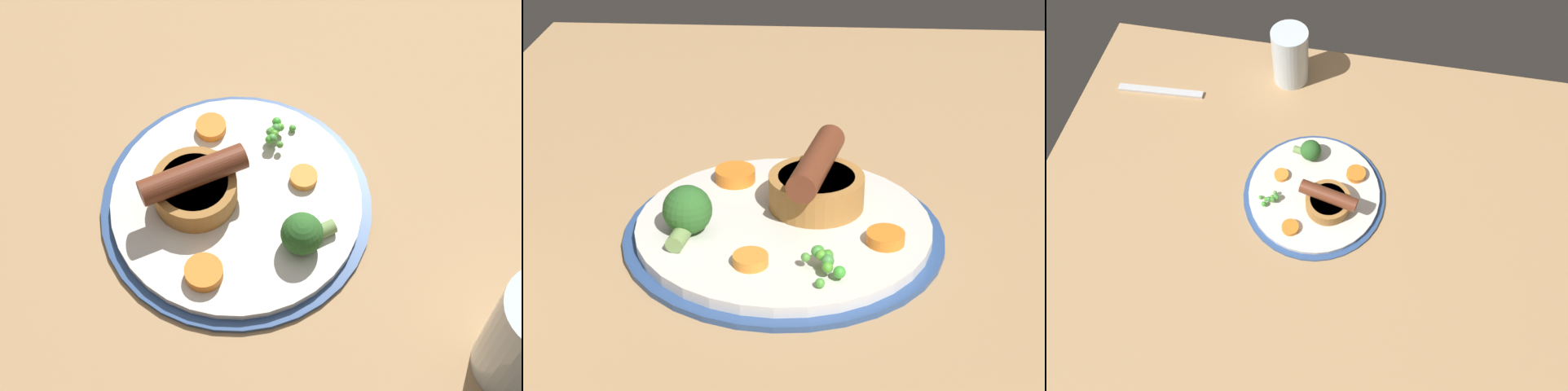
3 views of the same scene
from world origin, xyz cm
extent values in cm
cube|color=tan|center=(0.00, 0.00, 1.50)|extent=(110.00, 80.00, 3.00)
cylinder|color=#2D4C84|center=(2.91, -3.64, 3.25)|extent=(26.03, 26.03, 0.50)
cylinder|color=silver|center=(2.91, -3.64, 3.70)|extent=(23.95, 23.95, 1.40)
cylinder|color=#AD7538|center=(0.36, -1.11, 5.81)|extent=(7.97, 7.97, 2.82)
cylinder|color=#33190C|center=(0.36, -1.11, 7.07)|extent=(6.38, 6.38, 0.30)
cylinder|color=brown|center=(0.36, -1.11, 8.44)|extent=(10.49, 4.61, 2.46)
sphere|color=#469442|center=(10.48, -0.36, 5.59)|extent=(0.95, 0.95, 0.95)
sphere|color=#4EA62D|center=(10.99, -0.21, 5.35)|extent=(0.83, 0.83, 0.83)
sphere|color=#539A3D|center=(9.70, -1.63, 5.34)|extent=(0.71, 0.71, 0.71)
sphere|color=green|center=(9.15, -0.68, 5.60)|extent=(0.86, 0.86, 0.86)
sphere|color=#4C9E2D|center=(9.92, 0.29, 5.47)|extent=(0.76, 0.76, 0.76)
sphere|color=green|center=(9.42, -0.78, 5.70)|extent=(0.93, 0.93, 0.93)
sphere|color=green|center=(9.87, -0.36, 5.69)|extent=(0.76, 0.76, 0.76)
sphere|color=#529944|center=(9.73, -0.07, 5.64)|extent=(0.82, 0.82, 0.82)
sphere|color=#55A730|center=(9.92, -0.51, 5.71)|extent=(0.79, 0.79, 0.79)
sphere|color=green|center=(11.23, 0.87, 5.13)|extent=(0.92, 0.92, 0.92)
sphere|color=#4C9E38|center=(12.17, -0.51, 4.76)|extent=(0.72, 0.72, 0.72)
sphere|color=#2D6628|center=(4.88, -11.09, 6.37)|extent=(3.93, 3.93, 3.93)
cylinder|color=#7A9E56|center=(7.15, -11.49, 5.09)|extent=(2.45, 1.75, 1.38)
cylinder|color=orange|center=(5.72, 4.41, 4.87)|extent=(4.04, 4.04, 0.94)
cylinder|color=orange|center=(-4.12, -8.34, 4.99)|extent=(4.96, 4.96, 1.18)
cylinder|color=orange|center=(9.43, -5.73, 4.81)|extent=(3.59, 3.59, 0.82)
cube|color=silver|center=(38.79, -22.07, 3.30)|extent=(18.06, 2.58, 0.60)
cylinder|color=silver|center=(12.72, -30.99, 9.10)|extent=(7.42, 7.42, 12.19)
camera|label=1|loc=(-20.79, -38.92, 75.43)|focal=60.00mm
camera|label=2|loc=(63.99, -0.01, 39.31)|focal=60.00mm
camera|label=3|loc=(-3.20, 36.51, 78.75)|focal=32.00mm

